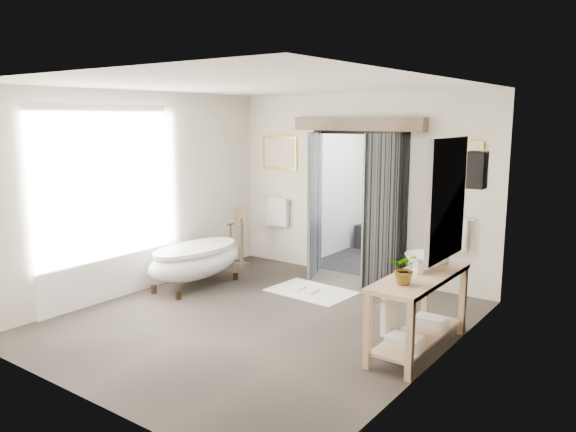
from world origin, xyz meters
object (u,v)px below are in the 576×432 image
object	(u,v)px
clawfoot_tub	(196,260)
rug	(312,291)
basin	(427,261)
vanity	(416,306)

from	to	relation	value
clawfoot_tub	rug	distance (m)	1.80
rug	basin	size ratio (longest dim) A/B	2.42
vanity	basin	world-z (taller)	basin
clawfoot_tub	vanity	size ratio (longest dim) A/B	1.08
clawfoot_tub	rug	world-z (taller)	clawfoot_tub
rug	basin	xyz separation A→B (m)	(2.04, -0.75, 0.93)
vanity	basin	xyz separation A→B (m)	(-0.02, 0.30, 0.43)
rug	basin	distance (m)	2.37
clawfoot_tub	rug	size ratio (longest dim) A/B	1.43
rug	basin	world-z (taller)	basin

